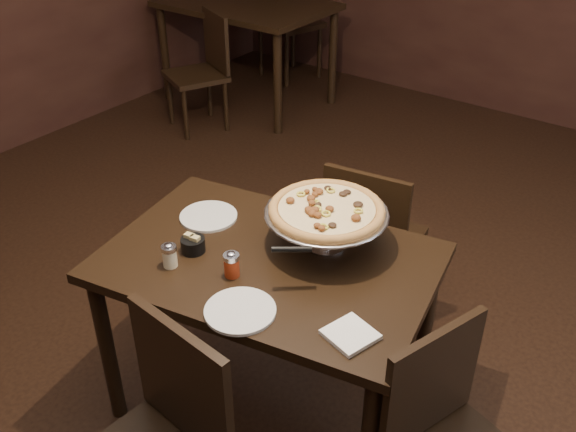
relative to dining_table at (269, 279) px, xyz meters
The scene contains 14 objects.
room 0.78m from the dining_table, ahead, with size 6.04×7.04×2.84m.
dining_table is the anchor object (origin of this frame).
background_table 3.26m from the dining_table, 130.99° to the left, with size 1.29×0.86×0.81m.
pizza_stand 0.33m from the dining_table, 57.99° to the left, with size 0.45×0.45×0.18m.
parmesan_shaker 0.37m from the dining_table, 135.96° to the right, with size 0.05×0.05×0.09m.
pepper_flake_shaker 0.21m from the dining_table, 104.02° to the right, with size 0.06×0.06×0.10m.
packet_caddy 0.30m from the dining_table, 152.76° to the right, with size 0.09×0.09×0.07m.
napkin_stack 0.49m from the dining_table, 20.66° to the right, with size 0.14×0.14×0.01m, color white.
plate_left 0.37m from the dining_table, 168.38° to the left, with size 0.22×0.22×0.01m, color silver.
plate_near 0.32m from the dining_table, 69.22° to the right, with size 0.23×0.23×0.01m, color silver.
serving_spatula 0.30m from the dining_table, 25.64° to the right, with size 0.17×0.17×0.02m.
chair_far 0.72m from the dining_table, 87.15° to the left, with size 0.44×0.44×0.82m.
bg_chair_far 3.79m from the dining_table, 126.11° to the left, with size 0.57×0.57×1.00m.
bg_chair_near 2.80m from the dining_table, 137.92° to the left, with size 0.53×0.53×0.85m.
Camera 1 is at (1.09, -1.43, 2.07)m, focal length 40.00 mm.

